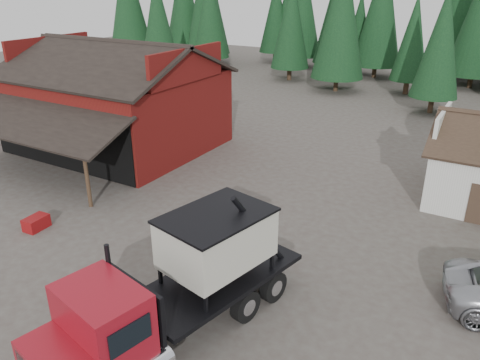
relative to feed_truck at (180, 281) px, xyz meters
The scene contains 8 objects.
ground 5.39m from the feed_truck, 143.47° to the left, with size 120.00×120.00×0.00m, color #4A403A.
red_barn 19.79m from the feed_truck, 139.38° to the left, with size 12.80×13.63×7.18m.
conifer_backdrop 45.20m from the feed_truck, 95.10° to the left, with size 76.00×16.00×16.00m, color black, non-canonical shape.
near_pine_a 40.68m from the feed_truck, 130.03° to the left, with size 4.40×4.40×11.40m.
near_pine_b 33.26m from the feed_truck, 86.55° to the left, with size 3.96×3.96×10.40m.
near_pine_d 38.21m from the feed_truck, 102.23° to the left, with size 5.28×5.28×13.40m.
feed_truck is the anchor object (origin of this frame).
equip_box 10.38m from the feed_truck, 167.88° to the left, with size 0.70×1.10×0.60m, color maroon.
Camera 1 is at (11.77, -12.50, 10.67)m, focal length 35.00 mm.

